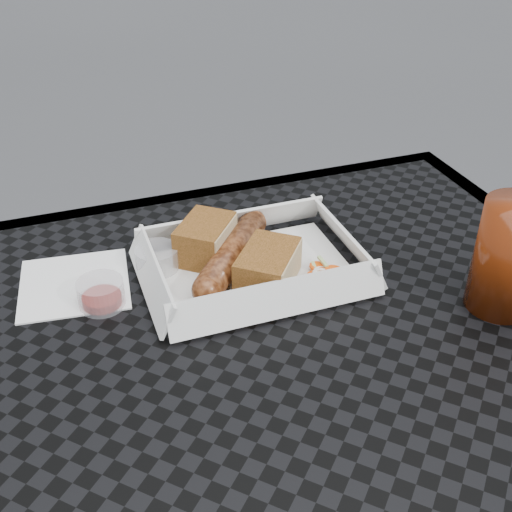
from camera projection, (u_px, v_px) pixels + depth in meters
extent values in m
cube|color=black|center=(294.00, 386.00, 0.60)|extent=(0.80, 0.80, 0.01)
cube|color=black|center=(189.00, 204.00, 0.91)|extent=(0.80, 0.03, 0.03)
cylinder|color=black|center=(390.00, 356.00, 1.18)|extent=(0.03, 0.03, 0.73)
cube|color=white|center=(253.00, 272.00, 0.74)|extent=(0.22, 0.15, 0.00)
cylinder|color=brown|center=(232.00, 254.00, 0.74)|extent=(0.12, 0.14, 0.03)
sphere|color=brown|center=(253.00, 223.00, 0.80)|extent=(0.03, 0.03, 0.03)
sphere|color=brown|center=(207.00, 290.00, 0.68)|extent=(0.03, 0.03, 0.03)
cube|color=brown|center=(205.00, 239.00, 0.75)|extent=(0.09, 0.09, 0.05)
cube|color=brown|center=(268.00, 267.00, 0.71)|extent=(0.09, 0.10, 0.04)
cylinder|color=#ED4D0A|center=(317.00, 273.00, 0.73)|extent=(0.02, 0.02, 0.00)
torus|color=white|center=(325.00, 274.00, 0.73)|extent=(0.02, 0.02, 0.00)
cube|color=#B2D17F|center=(325.00, 270.00, 0.74)|extent=(0.02, 0.02, 0.00)
cube|color=white|center=(74.00, 284.00, 0.72)|extent=(0.13, 0.13, 0.00)
cylinder|color=maroon|center=(101.00, 294.00, 0.69)|extent=(0.05, 0.05, 0.03)
cylinder|color=silver|center=(157.00, 260.00, 0.74)|extent=(0.05, 0.05, 0.03)
cylinder|color=#591C07|center=(509.00, 257.00, 0.66)|extent=(0.07, 0.07, 0.12)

